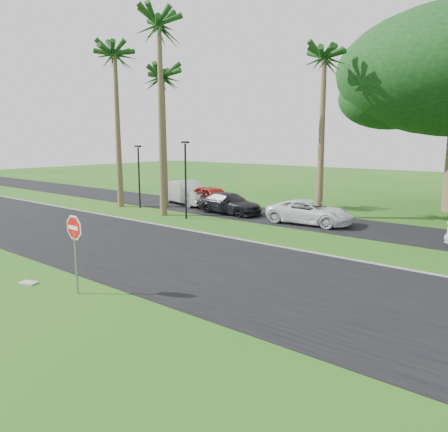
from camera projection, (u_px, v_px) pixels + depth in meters
ground at (142, 269)px, 16.24m from camera, size 120.00×120.00×0.00m
road at (180, 257)px, 17.76m from camera, size 120.00×8.00×0.02m
parking_strip at (307, 221)px, 25.75m from camera, size 120.00×5.00×0.02m
curb at (240, 239)px, 20.84m from camera, size 120.00×0.12×0.06m
stop_sign_near at (75, 238)px, 13.34m from camera, size 1.05×0.07×2.62m
palm_left_far at (115, 58)px, 29.46m from camera, size 5.00×5.00×11.50m
palm_left_mid at (163, 81)px, 29.67m from camera, size 5.00×5.00×10.00m
palm_left_near at (159, 30)px, 25.79m from camera, size 5.00×5.00×12.50m
palm_center at (324, 62)px, 25.30m from camera, size 5.00×5.00×10.50m
streetlight_left at (139, 172)px, 30.23m from camera, size 0.45×0.25×4.34m
streetlight_right at (186, 175)px, 26.00m from camera, size 0.45×0.25×4.64m
car_silver at (188, 193)px, 32.02m from camera, size 5.46×3.03×1.70m
car_red at (213, 198)px, 30.08m from camera, size 4.77×2.46×1.55m
car_dark at (230, 204)px, 28.13m from camera, size 4.61×1.99×1.32m
car_minivan at (310, 212)px, 24.68m from camera, size 5.04×2.68×1.35m
utility_slab at (28, 283)px, 14.55m from camera, size 0.64×0.53×0.06m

